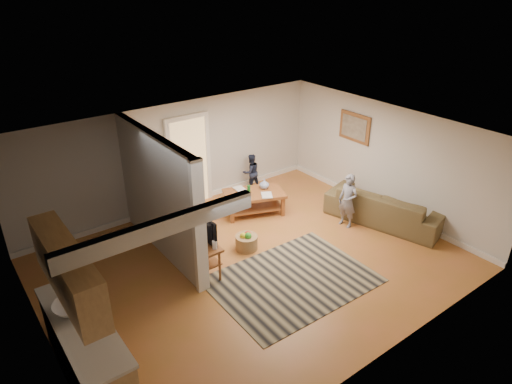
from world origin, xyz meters
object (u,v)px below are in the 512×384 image
(tv_console, at_px, (200,243))
(toy_basket, at_px, (247,242))
(sofa, at_px, (383,221))
(speaker_right, at_px, (170,225))
(speaker_left, at_px, (177,234))
(toddler, at_px, (251,189))
(child, at_px, (345,225))
(coffee_table, at_px, (255,197))

(tv_console, bearing_deg, toy_basket, 5.62)
(sofa, height_order, toy_basket, toy_basket)
(sofa, height_order, speaker_right, speaker_right)
(tv_console, relative_size, speaker_left, 1.23)
(sofa, relative_size, toy_basket, 5.62)
(speaker_left, relative_size, toy_basket, 1.93)
(speaker_left, bearing_deg, toy_basket, -36.30)
(sofa, height_order, speaker_left, speaker_left)
(toddler, bearing_deg, child, 107.95)
(toy_basket, distance_m, toddler, 2.80)
(tv_console, distance_m, speaker_left, 0.83)
(sofa, xyz_separation_m, child, (-0.81, 0.38, 0.00))
(toddler, bearing_deg, speaker_left, 33.32)
(sofa, relative_size, coffee_table, 1.65)
(toy_basket, bearing_deg, sofa, -16.74)
(speaker_right, bearing_deg, speaker_left, -108.17)
(speaker_left, height_order, toddler, speaker_left)
(toddler, bearing_deg, toy_basket, 57.90)
(speaker_left, distance_m, child, 3.73)
(sofa, bearing_deg, child, 48.62)
(coffee_table, bearing_deg, toy_basket, -132.88)
(sofa, distance_m, toddler, 3.43)
(toddler, bearing_deg, tv_console, 45.04)
(toy_basket, bearing_deg, child, -13.53)
(coffee_table, bearing_deg, toddler, 57.62)
(tv_console, bearing_deg, toddler, 39.12)
(toddler, bearing_deg, coffee_table, 63.68)
(speaker_right, bearing_deg, child, -39.22)
(speaker_left, bearing_deg, coffee_table, 5.18)
(sofa, xyz_separation_m, toddler, (-1.39, 3.14, 0.00))
(child, bearing_deg, toy_basket, -110.39)
(sofa, distance_m, child, 0.89)
(coffee_table, xyz_separation_m, toy_basket, (-1.05, -1.13, -0.25))
(sofa, xyz_separation_m, toy_basket, (-3.12, 0.94, 0.17))
(speaker_right, xyz_separation_m, child, (3.48, -1.55, -0.50))
(child, distance_m, toddler, 2.81)
(toddler, bearing_deg, sofa, 119.95)
(sofa, bearing_deg, speaker_left, 53.07)
(coffee_table, distance_m, tv_console, 2.51)
(coffee_table, height_order, tv_console, tv_console)
(speaker_right, relative_size, child, 0.83)
(tv_console, height_order, speaker_right, speaker_right)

